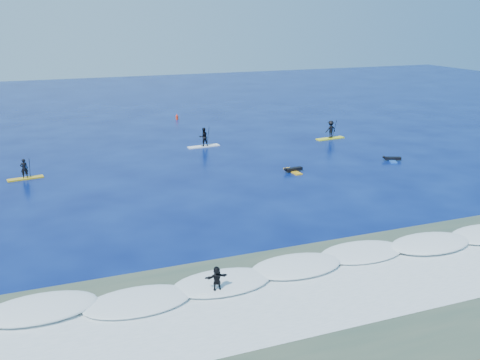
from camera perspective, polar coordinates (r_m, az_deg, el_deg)
name	(u,v)px	position (r m, az deg, el deg)	size (l,w,h in m)	color
ground	(269,200)	(36.57, 3.15, -2.11)	(160.00, 160.00, 0.00)	#030D47
shallow_water	(397,296)	(25.57, 16.37, -11.76)	(90.00, 13.00, 0.01)	#364A3A
breaking_wave	(349,259)	(28.45, 11.50, -8.31)	(40.00, 6.00, 0.30)	white
whitewater	(383,286)	(26.27, 15.04, -10.84)	(34.00, 5.00, 0.02)	silver
sup_paddler_left	(25,172)	(44.13, -21.99, 0.81)	(2.70, 1.02, 1.85)	gold
sup_paddler_center	(204,139)	(51.13, -3.91, 4.43)	(3.12, 1.06, 2.15)	white
sup_paddler_right	(331,131)	(55.14, 9.64, 5.21)	(3.15, 1.11, 2.16)	yellow
prone_paddler_near	(293,170)	(43.15, 5.67, 1.06)	(1.66, 2.12, 0.43)	#F2AD1A
prone_paddler_far	(392,159)	(48.08, 15.88, 2.16)	(1.55, 2.06, 0.42)	blue
wave_surfer	(217,280)	(24.33, -2.49, -10.66)	(1.72, 0.49, 1.24)	white
marker_buoy	(177,117)	(65.10, -6.74, 6.69)	(0.31, 0.31, 0.74)	#F93216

